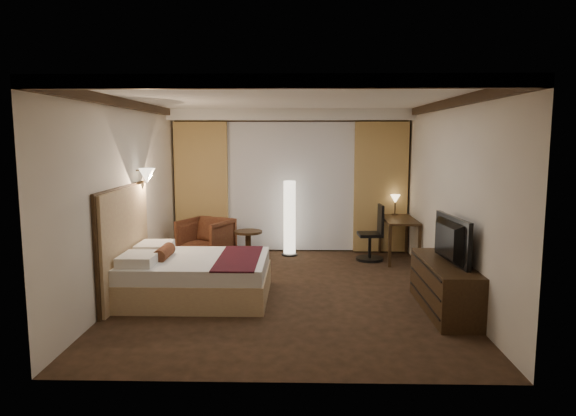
{
  "coord_description": "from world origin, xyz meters",
  "views": [
    {
      "loc": [
        0.18,
        -7.08,
        2.17
      ],
      "look_at": [
        0.0,
        0.4,
        1.15
      ],
      "focal_mm": 32.0,
      "sensor_mm": 36.0,
      "label": 1
    }
  ],
  "objects_px": {
    "floor_lamp": "(290,218)",
    "desk": "(399,239)",
    "television": "(444,238)",
    "side_table": "(248,246)",
    "armchair": "(206,237)",
    "bed": "(197,278)",
    "dresser": "(444,286)",
    "office_chair": "(370,232)"
  },
  "relations": [
    {
      "from": "bed",
      "to": "side_table",
      "type": "height_order",
      "value": "bed"
    },
    {
      "from": "floor_lamp",
      "to": "television",
      "type": "height_order",
      "value": "floor_lamp"
    },
    {
      "from": "office_chair",
      "to": "television",
      "type": "relative_size",
      "value": 0.95
    },
    {
      "from": "armchair",
      "to": "television",
      "type": "xyz_separation_m",
      "value": [
        3.48,
        -2.69,
        0.53
      ]
    },
    {
      "from": "office_chair",
      "to": "floor_lamp",
      "type": "bearing_deg",
      "value": 163.47
    },
    {
      "from": "floor_lamp",
      "to": "dresser",
      "type": "bearing_deg",
      "value": -56.7
    },
    {
      "from": "office_chair",
      "to": "dresser",
      "type": "relative_size",
      "value": 0.62
    },
    {
      "from": "side_table",
      "to": "desk",
      "type": "bearing_deg",
      "value": 4.05
    },
    {
      "from": "bed",
      "to": "armchair",
      "type": "distance_m",
      "value": 2.25
    },
    {
      "from": "television",
      "to": "floor_lamp",
      "type": "bearing_deg",
      "value": 27.93
    },
    {
      "from": "bed",
      "to": "office_chair",
      "type": "distance_m",
      "value": 3.49
    },
    {
      "from": "side_table",
      "to": "desk",
      "type": "relative_size",
      "value": 0.47
    },
    {
      "from": "bed",
      "to": "armchair",
      "type": "relative_size",
      "value": 2.34
    },
    {
      "from": "bed",
      "to": "desk",
      "type": "height_order",
      "value": "desk"
    },
    {
      "from": "bed",
      "to": "side_table",
      "type": "distance_m",
      "value": 2.17
    },
    {
      "from": "floor_lamp",
      "to": "dresser",
      "type": "relative_size",
      "value": 0.86
    },
    {
      "from": "desk",
      "to": "television",
      "type": "height_order",
      "value": "television"
    },
    {
      "from": "armchair",
      "to": "desk",
      "type": "bearing_deg",
      "value": 26.4
    },
    {
      "from": "bed",
      "to": "television",
      "type": "distance_m",
      "value": 3.3
    },
    {
      "from": "desk",
      "to": "bed",
      "type": "bearing_deg",
      "value": -144.07
    },
    {
      "from": "side_table",
      "to": "floor_lamp",
      "type": "relative_size",
      "value": 0.39
    },
    {
      "from": "floor_lamp",
      "to": "office_chair",
      "type": "xyz_separation_m",
      "value": [
        1.44,
        -0.35,
        -0.2
      ]
    },
    {
      "from": "desk",
      "to": "dresser",
      "type": "relative_size",
      "value": 0.71
    },
    {
      "from": "side_table",
      "to": "desk",
      "type": "height_order",
      "value": "desk"
    },
    {
      "from": "desk",
      "to": "office_chair",
      "type": "distance_m",
      "value": 0.54
    },
    {
      "from": "side_table",
      "to": "dresser",
      "type": "relative_size",
      "value": 0.34
    },
    {
      "from": "floor_lamp",
      "to": "desk",
      "type": "height_order",
      "value": "floor_lamp"
    },
    {
      "from": "bed",
      "to": "floor_lamp",
      "type": "bearing_deg",
      "value": 65.07
    },
    {
      "from": "armchair",
      "to": "floor_lamp",
      "type": "xyz_separation_m",
      "value": [
        1.49,
        0.38,
        0.29
      ]
    },
    {
      "from": "office_chair",
      "to": "dresser",
      "type": "bearing_deg",
      "value": -80.84
    },
    {
      "from": "dresser",
      "to": "television",
      "type": "height_order",
      "value": "television"
    },
    {
      "from": "side_table",
      "to": "floor_lamp",
      "type": "distance_m",
      "value": 0.97
    },
    {
      "from": "bed",
      "to": "side_table",
      "type": "bearing_deg",
      "value": 76.94
    },
    {
      "from": "side_table",
      "to": "dresser",
      "type": "distance_m",
      "value": 3.76
    },
    {
      "from": "floor_lamp",
      "to": "television",
      "type": "xyz_separation_m",
      "value": [
        1.99,
        -3.07,
        0.24
      ]
    },
    {
      "from": "side_table",
      "to": "office_chair",
      "type": "height_order",
      "value": "office_chair"
    },
    {
      "from": "side_table",
      "to": "floor_lamp",
      "type": "xyz_separation_m",
      "value": [
        0.72,
        0.49,
        0.43
      ]
    },
    {
      "from": "floor_lamp",
      "to": "dresser",
      "type": "height_order",
      "value": "floor_lamp"
    },
    {
      "from": "dresser",
      "to": "television",
      "type": "distance_m",
      "value": 0.62
    },
    {
      "from": "office_chair",
      "to": "dresser",
      "type": "distance_m",
      "value": 2.78
    },
    {
      "from": "floor_lamp",
      "to": "desk",
      "type": "distance_m",
      "value": 2.02
    },
    {
      "from": "office_chair",
      "to": "television",
      "type": "bearing_deg",
      "value": -81.44
    }
  ]
}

